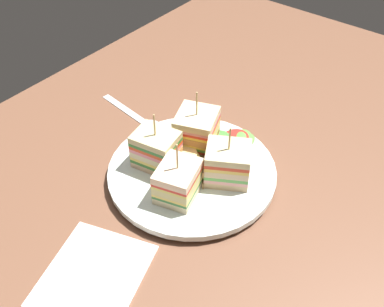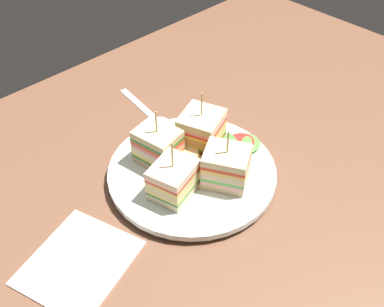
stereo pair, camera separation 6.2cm
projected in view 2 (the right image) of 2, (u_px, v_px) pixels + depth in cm
name	position (u px, v px, depth cm)	size (l,w,h in cm)	color
ground_plane	(192.00, 181.00, 66.01)	(119.51, 75.71, 1.80)	brown
plate	(192.00, 172.00, 64.71)	(24.27, 24.27, 1.69)	white
sandwich_wedge_0	(226.00, 167.00, 60.77)	(7.55, 7.85, 8.92)	#D9B384
sandwich_wedge_1	(201.00, 131.00, 65.93)	(7.67, 7.44, 9.73)	beige
sandwich_wedge_2	(158.00, 147.00, 63.69)	(5.77, 6.81, 8.96)	beige
sandwich_wedge_3	(173.00, 179.00, 59.28)	(7.18, 6.41, 8.93)	beige
chip_pile	(188.00, 166.00, 62.91)	(6.66, 8.74, 2.51)	#D7B865
salad_garnish	(243.00, 143.00, 67.49)	(5.78, 6.60, 1.46)	#4C8F40
spoon	(157.00, 119.00, 74.88)	(3.86, 15.15, 1.00)	silver
napkin	(79.00, 262.00, 54.41)	(12.81, 11.37, 0.50)	white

